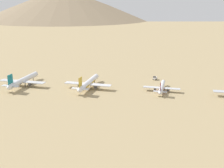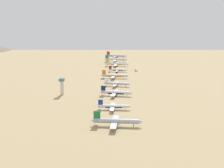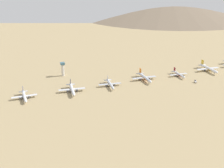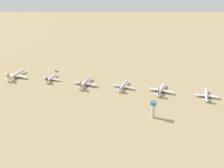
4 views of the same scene
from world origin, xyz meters
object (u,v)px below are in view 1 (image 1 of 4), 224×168
(parked_jet_6, at_px, (88,83))
(parked_jet_7, at_px, (23,80))
(service_truck, at_px, (155,78))
(parked_jet_5, at_px, (162,87))

(parked_jet_6, distance_m, parked_jet_7, 60.45)
(parked_jet_6, bearing_deg, service_truck, -53.23)
(parked_jet_7, distance_m, service_truck, 124.71)
(parked_jet_5, relative_size, service_truck, 6.87)
(parked_jet_5, relative_size, parked_jet_6, 0.74)
(parked_jet_6, bearing_deg, parked_jet_7, 95.59)
(parked_jet_5, height_order, service_truck, parked_jet_5)
(parked_jet_6, bearing_deg, parked_jet_5, -84.46)
(parked_jet_6, height_order, parked_jet_7, parked_jet_7)
(parked_jet_5, bearing_deg, parked_jet_6, 95.54)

